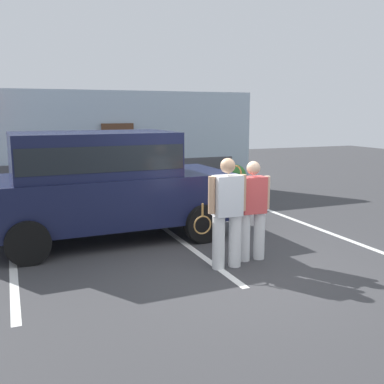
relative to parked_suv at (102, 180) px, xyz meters
name	(u,v)px	position (x,y,z in m)	size (l,w,h in m)	color
ground_plane	(230,271)	(1.43, -2.51, -1.15)	(40.00, 40.00, 0.00)	#38383A
parking_stripe_0	(13,266)	(-1.65, -1.01, -1.14)	(0.12, 4.40, 0.01)	silver
parking_stripe_1	(188,245)	(1.32, -1.01, -1.14)	(0.12, 4.40, 0.01)	silver
parking_stripe_2	(320,230)	(4.30, -1.01, -1.14)	(0.12, 4.40, 0.01)	silver
house_frontage	(123,148)	(1.43, 4.23, 0.26)	(8.04, 0.40, 3.00)	silver
parked_suv	(102,180)	(0.00, 0.00, 0.00)	(4.65, 2.27, 2.05)	#141938
tennis_player_man	(227,212)	(1.46, -2.32, -0.25)	(0.90, 0.27, 1.73)	white
tennis_player_woman	(252,209)	(2.01, -2.14, -0.29)	(0.75, 0.27, 1.64)	white
potted_plant_by_porch	(234,178)	(4.45, 3.13, -0.64)	(0.69, 0.69, 0.91)	#9E5638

